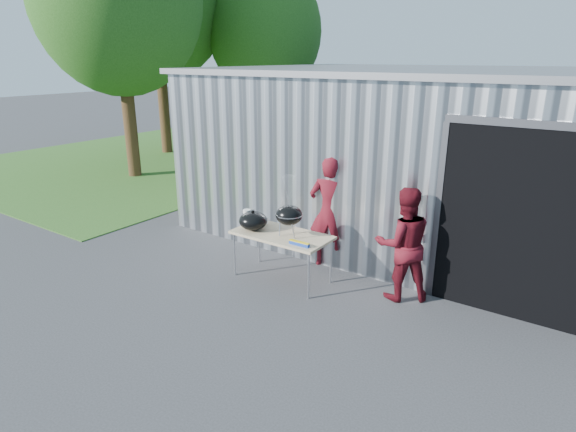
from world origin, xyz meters
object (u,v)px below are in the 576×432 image
Objects in this scene: kettle_grill at (289,209)px; person_cook at (330,212)px; person_bystander at (403,244)px; folding_table at (282,236)px.

person_cook is at bearing 79.27° from kettle_grill.
kettle_grill is at bearing -19.47° from person_bystander.
kettle_grill reaches higher than person_bystander.
person_cook is (0.32, 0.88, 0.21)m from folding_table.
person_cook is 1.12× the size of person_bystander.
folding_table is at bearing 172.79° from kettle_grill.
person_cook is at bearing -52.69° from person_bystander.
kettle_grill is 1.71m from person_bystander.
folding_table is at bearing -21.41° from person_bystander.
person_cook is 1.48m from person_bystander.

